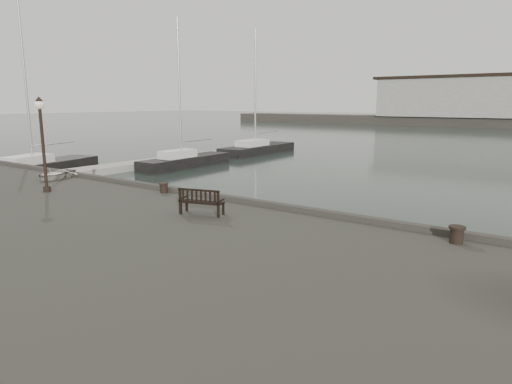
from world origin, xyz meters
TOP-DOWN VIEW (x-y plane):
  - ground at (0.00, 0.00)m, footprint 400.00×400.00m
  - pontoon at (-20.00, 10.00)m, footprint 2.00×24.00m
  - bench at (-1.46, -2.25)m, footprint 1.49×0.86m
  - bollard_left at (-5.06, -0.50)m, footprint 0.46×0.46m
  - bollard_right at (5.77, -0.70)m, footprint 0.50×0.50m
  - lamp_post at (-8.97, -3.08)m, footprint 0.37×0.37m
  - dinghy at (-11.64, -1.14)m, footprint 2.32×2.67m
  - yacht_a at (-23.65, 4.61)m, footprint 5.12×10.02m
  - yacht_c at (-17.53, 13.30)m, footprint 2.37×8.78m
  - yacht_d at (-18.62, 24.73)m, footprint 3.02×10.14m

SIDE VIEW (x-z plane):
  - ground at x=0.00m, z-range 0.00..0.00m
  - yacht_d at x=-18.62m, z-range -6.06..6.52m
  - yacht_a at x=-23.65m, z-range -6.38..6.86m
  - yacht_c at x=-17.53m, z-range -5.68..6.17m
  - pontoon at x=-20.00m, z-range 0.00..0.50m
  - bollard_left at x=-5.06m, z-range 1.56..1.95m
  - bollard_right at x=5.77m, z-range 1.56..1.99m
  - dinghy at x=-11.64m, z-range 1.56..2.02m
  - bench at x=-1.46m, z-range 1.41..2.23m
  - lamp_post at x=-8.97m, z-range 2.08..5.79m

